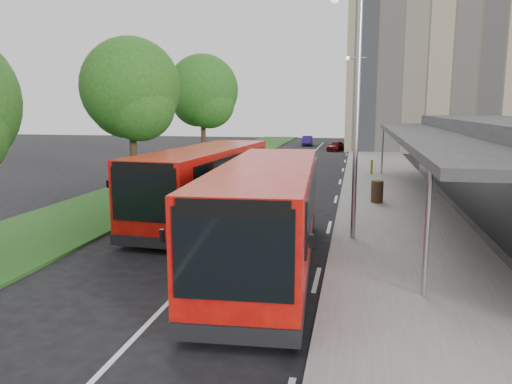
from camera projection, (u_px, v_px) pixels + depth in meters
ground at (218, 252)px, 15.90m from camera, size 120.00×120.00×0.00m
pavement at (382, 173)px, 34.04m from camera, size 5.00×80.00×0.15m
grass_verge at (200, 169)px, 36.58m from camera, size 5.00×80.00×0.10m
lane_centre_line at (285, 182)px, 30.39m from camera, size 0.12×70.00×0.01m
kerb_dashes at (342, 175)px, 33.61m from camera, size 0.12×56.00×0.01m
office_block at (454, 64)px, 52.22m from camera, size 22.00×12.00×18.00m
tree_mid at (131, 94)px, 25.14m from camera, size 4.99×4.99×8.03m
tree_far at (203, 95)px, 36.69m from camera, size 5.21×5.21×8.38m
lamp_post_near at (354, 102)px, 16.23m from camera, size 1.44×0.28×8.00m
lamp_post_far at (356, 105)px, 35.55m from camera, size 1.44×0.28×8.00m
bus_main at (267, 215)px, 14.13m from camera, size 3.31×10.65×2.98m
bus_second at (205, 183)px, 20.24m from camera, size 3.37×10.46×2.92m
litter_bin at (377, 192)px, 23.24m from camera, size 0.71×0.71×1.01m
bollard at (372, 167)px, 32.93m from camera, size 0.18×0.18×0.96m
car_near at (336, 146)px, 52.18m from camera, size 1.99×3.29×1.05m
car_far at (307, 141)px, 59.37m from camera, size 1.39×3.52×1.14m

